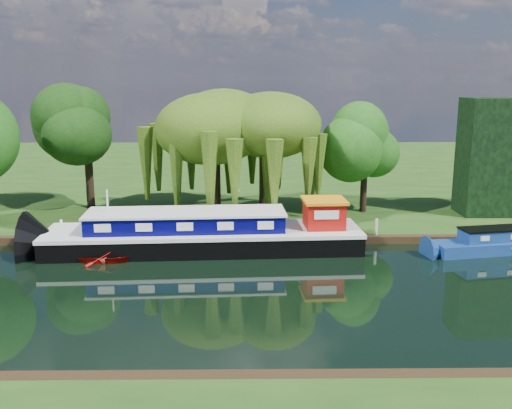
{
  "coord_description": "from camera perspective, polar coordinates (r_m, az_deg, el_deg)",
  "views": [
    {
      "loc": [
        1.31,
        -24.86,
        9.7
      ],
      "look_at": [
        1.68,
        6.37,
        2.8
      ],
      "focal_mm": 40.0,
      "sensor_mm": 36.0,
      "label": 1
    }
  ],
  "objects": [
    {
      "name": "far_bank",
      "position": [
        59.63,
        -1.93,
        3.31
      ],
      "size": [
        120.0,
        52.0,
        0.45
      ],
      "primitive_type": "cube",
      "color": "#1A3F11",
      "rests_on": "ground"
    },
    {
      "name": "conifer_hedge",
      "position": [
        43.02,
        23.69,
        4.4
      ],
      "size": [
        6.0,
        3.0,
        8.0
      ],
      "primitive_type": "cube",
      "color": "black",
      "rests_on": "far_bank"
    },
    {
      "name": "willow_left",
      "position": [
        39.38,
        -4.15,
        7.5
      ],
      "size": [
        6.74,
        6.74,
        8.08
      ],
      "color": "black",
      "rests_on": "far_bank"
    },
    {
      "name": "lamppost",
      "position": [
        36.11,
        -1.95,
        0.82
      ],
      "size": [
        0.36,
        0.36,
        2.56
      ],
      "color": "silver",
      "rests_on": "far_bank"
    },
    {
      "name": "tree_far_mid",
      "position": [
        42.93,
        -16.6,
        7.12
      ],
      "size": [
        5.0,
        5.0,
        8.18
      ],
      "color": "black",
      "rests_on": "far_bank"
    },
    {
      "name": "tree_far_right",
      "position": [
        40.65,
        10.88,
        5.64
      ],
      "size": [
        4.05,
        4.05,
        6.63
      ],
      "color": "black",
      "rests_on": "far_bank"
    },
    {
      "name": "mooring_posts",
      "position": [
        34.44,
        -3.67,
        -2.29
      ],
      "size": [
        19.16,
        0.16,
        1.0
      ],
      "color": "silver",
      "rests_on": "far_bank"
    },
    {
      "name": "reeds_near",
      "position": [
        20.33,
        15.83,
        -14.79
      ],
      "size": [
        33.7,
        1.5,
        1.1
      ],
      "color": "#1D5617",
      "rests_on": "ground"
    },
    {
      "name": "dutch_barge",
      "position": [
        33.02,
        -4.96,
        -2.97
      ],
      "size": [
        18.23,
        5.08,
        3.8
      ],
      "rotation": [
        0.0,
        0.0,
        0.06
      ],
      "color": "black",
      "rests_on": "ground"
    },
    {
      "name": "red_dinghy",
      "position": [
        32.27,
        -14.32,
        -5.43
      ],
      "size": [
        3.53,
        2.65,
        0.69
      ],
      "primitive_type": "imported",
      "rotation": [
        0.0,
        0.0,
        1.65
      ],
      "color": "#9B110B",
      "rests_on": "ground"
    },
    {
      "name": "willow_right",
      "position": [
        38.14,
        0.86,
        6.83
      ],
      "size": [
        6.2,
        6.2,
        7.56
      ],
      "color": "black",
      "rests_on": "far_bank"
    },
    {
      "name": "ground",
      "position": [
        26.71,
        -3.48,
        -8.86
      ],
      "size": [
        120.0,
        120.0,
        0.0
      ],
      "primitive_type": "plane",
      "color": "black"
    }
  ]
}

